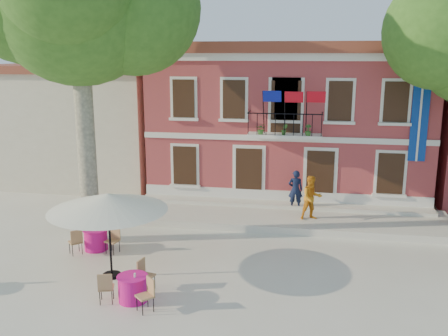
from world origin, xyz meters
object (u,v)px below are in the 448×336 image
pedestrian_orange (312,198)px  cafe_table_1 (133,287)px  patio_umbrella (108,202)px  cafe_table_0 (96,238)px  plane_tree_west (77,0)px  pedestrian_navy (295,190)px

pedestrian_orange → cafe_table_1: bearing=-146.3°
patio_umbrella → cafe_table_0: patio_umbrella is taller
plane_tree_west → pedestrian_orange: plane_tree_west is taller
pedestrian_navy → plane_tree_west: bearing=26.0°
plane_tree_west → cafe_table_1: bearing=-53.2°
patio_umbrella → cafe_table_0: 3.23m
cafe_table_0 → pedestrian_navy: bearing=36.8°
plane_tree_west → pedestrian_navy: plane_tree_west is taller
pedestrian_navy → pedestrian_orange: bearing=114.1°
pedestrian_navy → pedestrian_orange: pedestrian_orange is taller
cafe_table_1 → plane_tree_west: bearing=126.8°
patio_umbrella → pedestrian_orange: 8.75m
patio_umbrella → cafe_table_1: size_ratio=2.05×
pedestrian_orange → cafe_table_0: bearing=-175.0°
pedestrian_navy → cafe_table_1: bearing=59.4°
patio_umbrella → pedestrian_orange: bearing=43.5°
patio_umbrella → pedestrian_navy: (5.57, 7.27, -1.32)m
plane_tree_west → patio_umbrella: (1.97, -2.87, -6.31)m
pedestrian_orange → cafe_table_0: size_ratio=1.01×
cafe_table_0 → cafe_table_1: (2.68, -3.46, 0.00)m
patio_umbrella → pedestrian_orange: size_ratio=2.04×
pedestrian_orange → cafe_table_1: (-5.03, -7.38, -0.78)m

